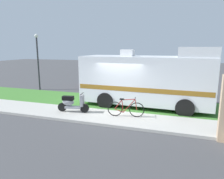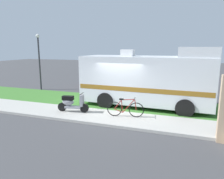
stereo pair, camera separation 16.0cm
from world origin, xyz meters
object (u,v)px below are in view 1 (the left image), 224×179
street_lamp_post (38,57)px  bicycle (126,109)px  scooter (72,103)px  motorhome_rv (148,79)px  pickup_truck_near (131,76)px

street_lamp_post → bicycle: bearing=-28.9°
bicycle → street_lamp_post: size_ratio=0.40×
scooter → street_lamp_post: street_lamp_post is taller
motorhome_rv → bicycle: bearing=-103.6°
motorhome_rv → pickup_truck_near: (-2.10, 4.93, -0.59)m
motorhome_rv → pickup_truck_near: motorhome_rv is taller
scooter → pickup_truck_near: pickup_truck_near is taller
bicycle → scooter: bearing=-176.9°
bicycle → street_lamp_post: (-8.26, 4.57, 2.10)m
motorhome_rv → street_lamp_post: size_ratio=1.65×
motorhome_rv → bicycle: motorhome_rv is taller
motorhome_rv → scooter: 4.32m
motorhome_rv → scooter: (-3.32, -2.58, -1.00)m
scooter → bicycle: size_ratio=0.95×
scooter → pickup_truck_near: (1.22, 7.50, 0.41)m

